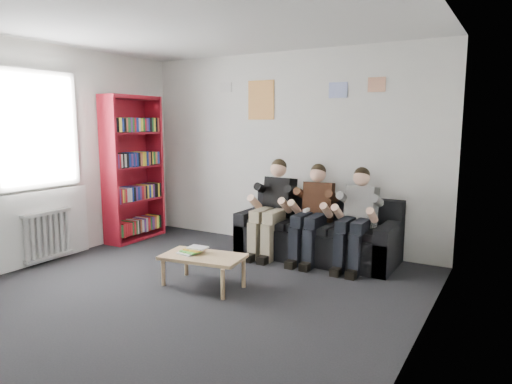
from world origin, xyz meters
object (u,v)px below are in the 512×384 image
(coffee_table, at_px, (203,259))
(person_right, at_px, (356,219))
(person_left, at_px, (272,208))
(sofa, at_px, (318,236))
(person_middle, at_px, (312,214))
(bookshelf, at_px, (134,169))

(coffee_table, distance_m, person_right, 1.89)
(coffee_table, xyz_separation_m, person_left, (0.06, 1.43, 0.32))
(sofa, height_order, coffee_table, sofa)
(coffee_table, relative_size, person_middle, 0.71)
(coffee_table, xyz_separation_m, person_middle, (0.63, 1.43, 0.31))
(bookshelf, xyz_separation_m, coffee_table, (2.10, -1.12, -0.76))
(sofa, distance_m, person_right, 0.68)
(coffee_table, relative_size, person_left, 0.68)
(person_right, bearing_deg, person_left, -175.67)
(person_right, bearing_deg, person_middle, -175.71)
(bookshelf, height_order, person_left, bookshelf)
(sofa, distance_m, coffee_table, 1.74)
(sofa, relative_size, coffee_table, 2.35)
(sofa, xyz_separation_m, person_left, (-0.56, -0.19, 0.34))
(person_middle, distance_m, person_right, 0.56)
(person_right, bearing_deg, bookshelf, -170.32)
(coffee_table, bearing_deg, person_middle, 66.31)
(bookshelf, height_order, person_right, bookshelf)
(person_middle, bearing_deg, sofa, 81.12)
(person_left, relative_size, person_middle, 1.03)
(sofa, relative_size, person_right, 1.68)
(person_middle, bearing_deg, person_right, -8.77)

